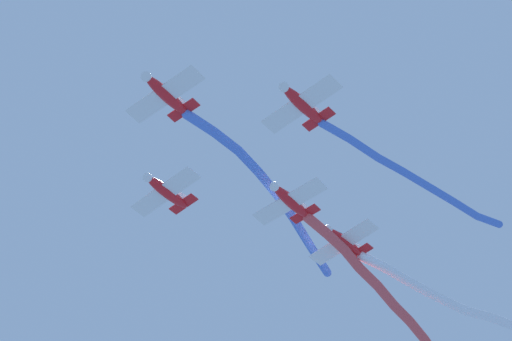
% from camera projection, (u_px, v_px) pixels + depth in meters
% --- Properties ---
extents(airplane_lead, '(5.38, 6.93, 1.75)m').
position_uv_depth(airplane_lead, '(165.00, 94.00, 72.94)').
color(airplane_lead, red).
extents(smoke_trail_lead, '(25.12, 7.55, 4.05)m').
position_uv_depth(smoke_trail_lead, '(272.00, 197.00, 82.56)').
color(smoke_trail_lead, '#4C75DB').
extents(airplane_left_wing, '(5.35, 6.86, 1.75)m').
position_uv_depth(airplane_left_wing, '(302.00, 104.00, 73.07)').
color(airplane_left_wing, red).
extents(smoke_trail_left_wing, '(17.98, 13.69, 3.21)m').
position_uv_depth(smoke_trail_left_wing, '(415.00, 179.00, 79.88)').
color(smoke_trail_left_wing, '#4C75DB').
extents(airplane_right_wing, '(5.35, 6.84, 1.75)m').
position_uv_depth(airplane_right_wing, '(166.00, 191.00, 80.18)').
color(airplane_right_wing, red).
extents(airplane_slot, '(5.38, 6.92, 1.75)m').
position_uv_depth(airplane_slot, '(290.00, 201.00, 80.23)').
color(airplane_slot, red).
extents(smoke_trail_slot, '(20.05, 9.35, 2.86)m').
position_uv_depth(smoke_trail_slot, '(377.00, 287.00, 86.29)').
color(smoke_trail_slot, '#DB4C4C').
extents(airplane_trail, '(5.37, 6.78, 1.75)m').
position_uv_depth(airplane_trail, '(344.00, 242.00, 84.41)').
color(airplane_trail, red).
extents(smoke_trail_trail, '(18.61, 15.91, 3.07)m').
position_uv_depth(smoke_trail_trail, '(448.00, 298.00, 91.44)').
color(smoke_trail_trail, white).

